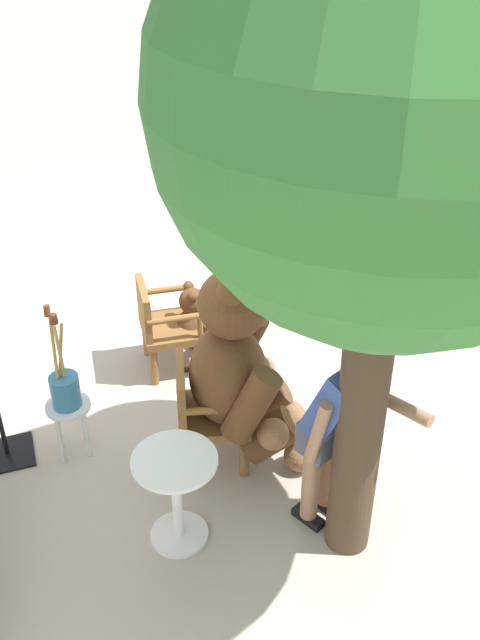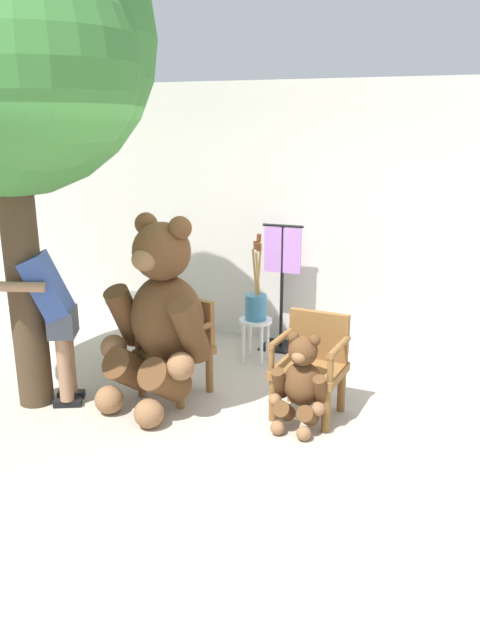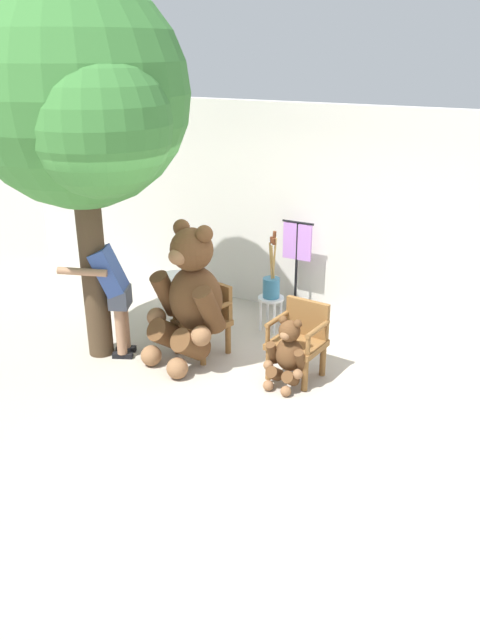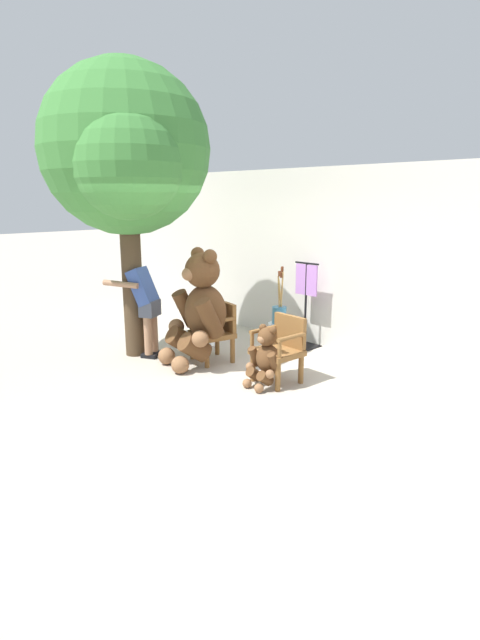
% 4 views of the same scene
% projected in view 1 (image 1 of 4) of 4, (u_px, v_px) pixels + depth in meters
% --- Properties ---
extents(ground_plane, '(60.00, 60.00, 0.00)m').
position_uv_depth(ground_plane, '(251.00, 393.00, 6.21)').
color(ground_plane, '#B2A899').
extents(wooden_chair_left, '(0.67, 0.64, 0.86)m').
position_uv_depth(wooden_chair_left, '(205.00, 409.00, 5.31)').
color(wooden_chair_left, brown).
rests_on(wooden_chair_left, ground).
extents(wooden_chair_right, '(0.60, 0.56, 0.86)m').
position_uv_depth(wooden_chair_right, '(165.00, 324.00, 6.29)').
color(wooden_chair_right, brown).
rests_on(wooden_chair_right, ground).
extents(teddy_bear_large, '(1.04, 1.04, 1.66)m').
position_uv_depth(teddy_bear_large, '(240.00, 367.00, 5.16)').
color(teddy_bear_large, brown).
rests_on(teddy_bear_large, ground).
extents(teddy_bear_small, '(0.48, 0.47, 0.80)m').
position_uv_depth(teddy_bear_small, '(196.00, 325.00, 6.40)').
color(teddy_bear_small, brown).
rests_on(teddy_bear_small, ground).
extents(person_visitor, '(0.68, 0.69, 1.55)m').
position_uv_depth(person_visitor, '(336.00, 422.00, 4.51)').
color(person_visitor, black).
rests_on(person_visitor, ground).
extents(white_stool, '(0.34, 0.34, 0.46)m').
position_uv_depth(white_stool, '(69.00, 415.00, 5.42)').
color(white_stool, silver).
rests_on(white_stool, ground).
extents(brush_bucket, '(0.22, 0.22, 0.88)m').
position_uv_depth(brush_bucket, '(64.00, 386.00, 5.27)').
color(brush_bucket, teal).
rests_on(brush_bucket, white_stool).
extents(round_side_table, '(0.56, 0.56, 0.72)m').
position_uv_depth(round_side_table, '(176.00, 489.00, 4.66)').
color(round_side_table, white).
rests_on(round_side_table, ground).
extents(patio_tree, '(2.50, 2.38, 4.19)m').
position_uv_depth(patio_tree, '(398.00, 104.00, 3.39)').
color(patio_tree, '#473523').
rests_on(patio_tree, ground).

